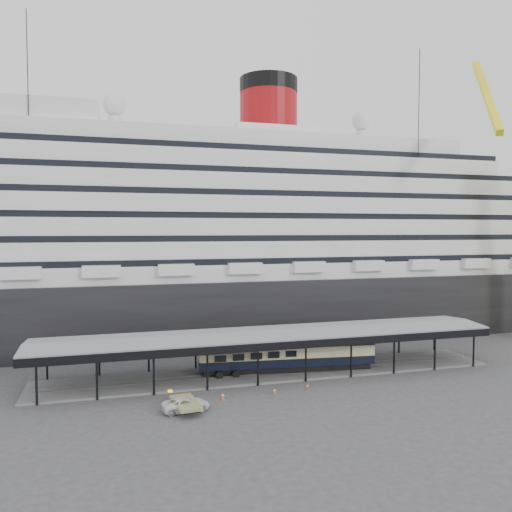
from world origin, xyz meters
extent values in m
plane|color=#3C3C3E|center=(0.00, 0.00, 0.00)|extent=(200.00, 200.00, 0.00)
cube|color=black|center=(0.00, 32.00, 5.00)|extent=(130.00, 30.00, 10.00)
cylinder|color=maroon|center=(8.00, 32.00, 37.40)|extent=(10.00, 10.00, 9.00)
cylinder|color=black|center=(8.00, 32.00, 42.65)|extent=(10.10, 10.10, 2.50)
sphere|color=silver|center=(-18.00, 32.00, 37.70)|extent=(3.60, 3.60, 3.60)
sphere|color=silver|center=(26.00, 32.00, 37.70)|extent=(3.60, 3.60, 3.60)
cube|color=slate|center=(0.00, 5.00, 0.12)|extent=(56.00, 8.00, 0.24)
cube|color=slate|center=(0.00, 4.28, 0.28)|extent=(54.00, 0.08, 0.10)
cube|color=slate|center=(0.00, 5.72, 0.28)|extent=(54.00, 0.08, 0.10)
cube|color=black|center=(0.00, 0.50, 4.45)|extent=(56.00, 0.18, 0.90)
cube|color=black|center=(0.00, 9.50, 4.45)|extent=(56.00, 0.18, 0.90)
cube|color=slate|center=(0.00, 5.00, 5.18)|extent=(56.00, 9.00, 0.24)
cylinder|color=black|center=(-29.22, 21.75, 23.60)|extent=(0.12, 0.12, 47.21)
cube|color=yellow|center=(39.13, 15.12, 39.20)|extent=(11.42, 18.78, 16.80)
cylinder|color=black|center=(30.26, 20.24, 23.60)|extent=(0.12, 0.12, 47.21)
imported|color=white|center=(-11.82, -4.76, 0.65)|extent=(4.85, 2.64, 1.29)
cube|color=black|center=(2.04, 5.00, 0.59)|extent=(20.86, 4.59, 0.69)
cube|color=black|center=(2.04, 5.00, 1.47)|extent=(21.88, 5.09, 1.09)
cube|color=beige|center=(2.04, 5.00, 2.66)|extent=(21.89, 5.13, 1.28)
cube|color=black|center=(2.04, 5.00, 3.50)|extent=(21.88, 5.09, 0.39)
cube|color=#EF4F0D|center=(-7.70, -2.64, 0.02)|extent=(0.49, 0.49, 0.03)
cone|color=#EF4F0D|center=(-7.70, -2.64, 0.41)|extent=(0.41, 0.41, 0.78)
cylinder|color=white|center=(-7.70, -2.64, 0.49)|extent=(0.25, 0.25, 0.15)
cube|color=#E1530C|center=(-1.99, -2.39, 0.01)|extent=(0.42, 0.42, 0.03)
cone|color=#E1530C|center=(-1.99, -2.39, 0.35)|extent=(0.36, 0.36, 0.66)
cylinder|color=white|center=(-1.99, -2.39, 0.41)|extent=(0.21, 0.21, 0.13)
cube|color=red|center=(2.02, -1.80, 0.01)|extent=(0.39, 0.39, 0.03)
cone|color=red|center=(2.02, -1.80, 0.34)|extent=(0.33, 0.33, 0.64)
cylinder|color=white|center=(2.02, -1.80, 0.40)|extent=(0.20, 0.20, 0.12)
camera|label=1|loc=(-18.27, -52.38, 17.59)|focal=35.00mm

